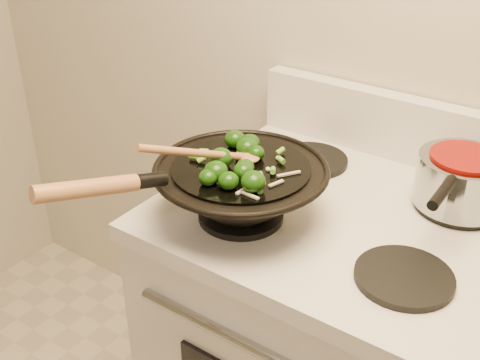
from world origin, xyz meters
The scene contains 4 objects.
wok centered at (-0.36, 1.02, 0.99)m, with size 0.36×0.58×0.20m.
stirfry centered at (-0.36, 1.01, 1.06)m, with size 0.22×0.22×0.04m.
wooden_spoon centered at (-0.39, 0.98, 1.08)m, with size 0.13×0.26×0.10m.
saucepan centered at (0.00, 1.32, 0.99)m, with size 0.19×0.31×0.11m.
Camera 1 is at (0.25, 0.15, 1.62)m, focal length 45.00 mm.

